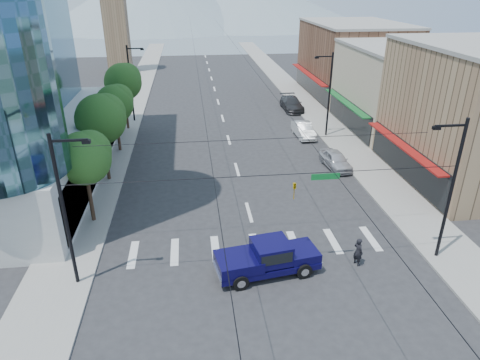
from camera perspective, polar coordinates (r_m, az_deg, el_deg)
The scene contains 18 objects.
ground at distance 26.90m, azimuth 2.99°, elevation -10.58°, with size 160.00×160.00×0.00m, color #28282B.
sidewalk_left at distance 63.96m, azimuth -14.03°, elevation 10.26°, with size 4.00×120.00×0.15m, color gray.
sidewalk_right at distance 65.42m, azimuth 7.67°, elevation 11.10°, with size 4.00×120.00×0.15m, color gray.
shop_mid at distance 52.62m, azimuth 20.89°, elevation 11.24°, with size 12.00×14.00×9.00m, color tan.
shop_far at distance 66.85m, azimuth 14.83°, elevation 15.14°, with size 12.00×18.00×10.00m, color brown.
clock_tower at distance 84.59m, azimuth -16.40°, elevation 20.78°, with size 4.80×4.80×20.40m.
tree_near at distance 30.44m, azimuth -19.87°, elevation 3.01°, with size 3.65×3.64×6.71m.
tree_midnear at distance 36.73m, azimuth -17.87°, elevation 7.97°, with size 4.09×4.09×7.52m.
tree_midfar at distance 43.53m, azimuth -16.23°, elevation 9.92°, with size 3.65×3.64×6.71m.
tree_far at distance 50.14m, azimuth -15.19°, elevation 12.67°, with size 4.09×4.09×7.52m.
signal_rig at distance 23.65m, azimuth 4.10°, elevation -2.77°, with size 21.80×0.20×9.00m.
lamp_pole_nw at distance 53.03m, azimuth -14.27°, elevation 12.69°, with size 2.00×0.25×9.00m.
lamp_pole_ne at distance 47.13m, azimuth 11.71°, elevation 11.44°, with size 2.00×0.25×9.00m.
pickup_truck at distance 25.26m, azimuth 3.61°, elevation -10.25°, with size 6.37×3.12×2.07m.
pedestrian at distance 26.92m, azimuth 15.47°, elevation -9.19°, with size 0.67×0.44×1.84m, color black.
parked_car_near at distance 40.06m, azimuth 12.63°, elevation 2.63°, with size 1.81×4.50×1.53m, color silver.
parked_car_mid at distance 47.68m, azimuth 8.46°, elevation 6.64°, with size 1.66×4.75×1.57m, color white.
parked_car_far at distance 57.80m, azimuth 6.91°, elevation 10.07°, with size 2.37×5.83×1.69m, color #323235.
Camera 1 is at (-3.95, -21.50, 15.69)m, focal length 32.00 mm.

